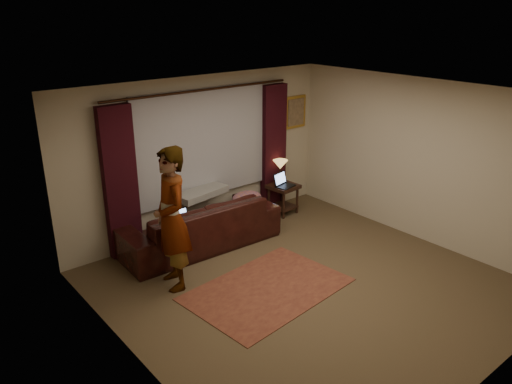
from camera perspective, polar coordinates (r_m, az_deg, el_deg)
floor at (r=7.05m, az=5.70°, el=-10.54°), size 5.00×5.00×0.01m
ceiling at (r=6.12m, az=6.57°, el=10.82°), size 5.00×5.00×0.02m
wall_back at (r=8.31m, az=-6.28°, el=4.22°), size 5.00×0.02×2.60m
wall_front at (r=5.22m, az=26.24°, el=-8.23°), size 5.00×0.02×2.60m
wall_left at (r=5.13m, az=-14.06°, el=-7.05°), size 0.02×5.00×2.60m
wall_right at (r=8.36m, az=18.26°, el=3.39°), size 0.02×5.00×2.60m
sheer_curtain at (r=8.20m, az=-6.10°, el=5.47°), size 2.50×0.05×1.80m
drape_left at (r=7.57m, az=-15.25°, el=1.00°), size 0.50×0.14×2.30m
drape_right at (r=9.13m, az=2.01°, el=5.06°), size 0.50×0.14×2.30m
curtain_rod at (r=7.98m, az=-6.14°, el=11.51°), size 0.04×0.04×3.40m
picture_frame at (r=9.46m, az=4.49°, el=9.11°), size 0.50×0.04×0.60m
sofa at (r=7.90m, az=-6.58°, el=-2.73°), size 2.60×1.21×1.03m
throw_blanket at (r=8.05m, az=-6.32°, el=1.71°), size 0.96×0.51×0.11m
clothing_pile at (r=8.21m, az=-1.07°, el=-0.81°), size 0.55×0.43×0.23m
laptop_sofa at (r=7.52m, az=-8.42°, el=-3.09°), size 0.33×0.36×0.24m
area_rug at (r=6.91m, az=1.30°, el=-11.03°), size 2.25×1.62×0.01m
end_table at (r=9.19m, az=3.11°, el=-0.80°), size 0.52×0.52×0.55m
tiffany_lamp at (r=9.12m, az=2.77°, el=2.34°), size 0.34×0.34×0.44m
laptop_table at (r=8.97m, az=3.40°, el=1.37°), size 0.41×0.44×0.25m
person at (r=6.66m, az=-9.62°, el=-3.08°), size 0.69×0.69×1.97m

